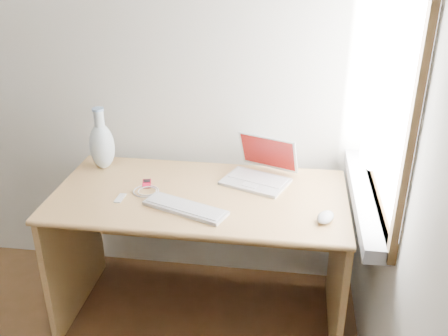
# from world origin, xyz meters

# --- Properties ---
(back_wall) EXTENTS (3.50, 0.04, 2.60)m
(back_wall) POSITION_xyz_m (0.00, 1.75, 1.30)
(back_wall) COLOR silver
(back_wall) RESTS_ON floor
(window) EXTENTS (0.11, 0.99, 1.10)m
(window) POSITION_xyz_m (1.72, 1.30, 1.28)
(window) COLOR white
(window) RESTS_ON right_wall
(desk) EXTENTS (1.38, 0.69, 0.73)m
(desk) POSITION_xyz_m (0.94, 1.41, 0.52)
(desk) COLOR tan
(desk) RESTS_ON floor
(laptop) EXTENTS (0.36, 0.35, 0.21)m
(laptop) POSITION_xyz_m (1.19, 1.51, 0.78)
(laptop) COLOR silver
(laptop) RESTS_ON desk
(external_keyboard) EXTENTS (0.40, 0.25, 0.02)m
(external_keyboard) POSITION_xyz_m (0.91, 1.16, 0.74)
(external_keyboard) COLOR silver
(external_keyboard) RESTS_ON desk
(mouse) EXTENTS (0.10, 0.13, 0.04)m
(mouse) POSITION_xyz_m (1.52, 1.15, 0.75)
(mouse) COLOR silver
(mouse) RESTS_ON desk
(ipod) EXTENTS (0.06, 0.10, 0.01)m
(ipod) POSITION_xyz_m (0.67, 1.38, 0.73)
(ipod) COLOR red
(ipod) RESTS_ON desk
(cable_coil) EXTENTS (0.13, 0.13, 0.01)m
(cable_coil) POSITION_xyz_m (0.69, 1.30, 0.73)
(cable_coil) COLOR silver
(cable_coil) RESTS_ON desk
(remote) EXTENTS (0.03, 0.09, 0.01)m
(remote) POSITION_xyz_m (0.59, 1.22, 0.73)
(remote) COLOR silver
(remote) RESTS_ON desk
(vase) EXTENTS (0.13, 0.13, 0.33)m
(vase) POSITION_xyz_m (0.39, 1.53, 0.86)
(vase) COLOR silver
(vase) RESTS_ON desk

